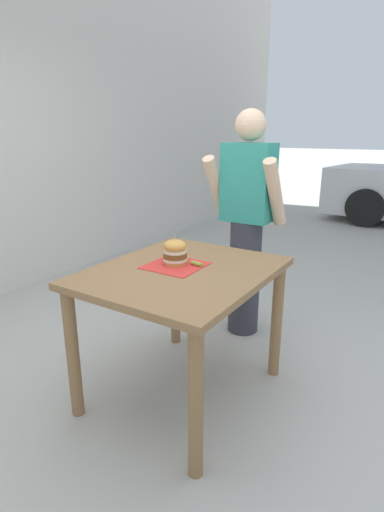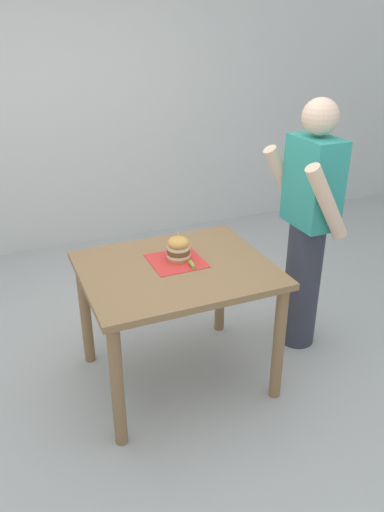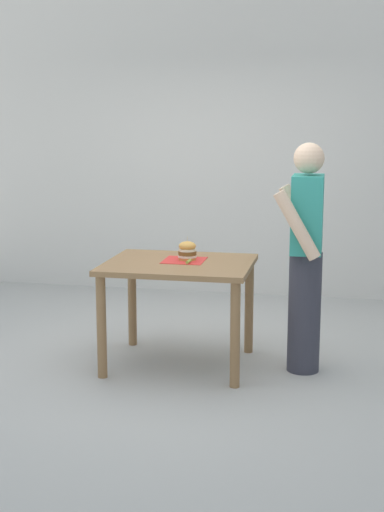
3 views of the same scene
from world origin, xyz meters
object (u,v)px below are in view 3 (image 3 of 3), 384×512
object	(u,v)px
pickle_spear	(189,261)
diner_across_table	(305,254)
sandwich	(187,251)
patio_table	(179,279)

from	to	relation	value
pickle_spear	diner_across_table	world-z (taller)	diner_across_table
sandwich	pickle_spear	world-z (taller)	sandwich
patio_table	diner_across_table	world-z (taller)	diner_across_table
patio_table	sandwich	xyz separation A→B (m)	(-0.08, 0.05, 0.20)
patio_table	pickle_spear	bearing A→B (deg)	63.46
patio_table	sandwich	bearing A→B (deg)	149.93
patio_table	pickle_spear	world-z (taller)	pickle_spear
pickle_spear	sandwich	bearing A→B (deg)	-163.69
pickle_spear	diner_across_table	bearing A→B (deg)	96.05
sandwich	diner_across_table	size ratio (longest dim) A/B	0.11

